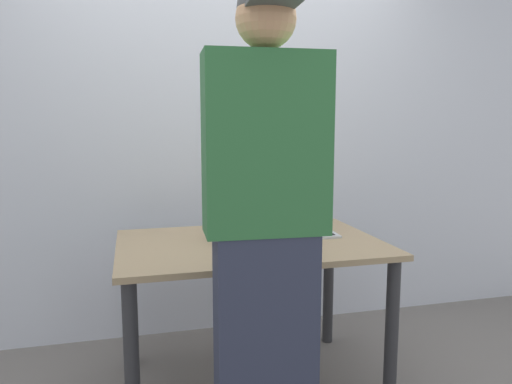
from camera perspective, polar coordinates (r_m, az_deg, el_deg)
The scene contains 7 objects.
desk at distance 2.46m, azimuth -0.69°, elevation -8.52°, with size 1.30×0.87×0.77m.
laptop at distance 2.61m, azimuth 5.42°, elevation -3.81°, with size 0.34×0.26×0.22m.
beer_bottle_dark at distance 2.42m, azimuth -1.77°, elevation -2.84°, with size 0.06×0.06×0.32m.
beer_bottle_brown at distance 2.40m, azimuth -3.94°, elevation -3.34°, with size 0.07×0.07×0.29m.
beer_bottle_green at distance 2.49m, azimuth -3.90°, elevation -3.13°, with size 0.07×0.07×0.26m.
person_figure at distance 1.74m, azimuth 1.11°, elevation -5.43°, with size 0.45×0.30×1.85m.
back_wall at distance 3.14m, azimuth -4.26°, elevation 7.02°, with size 6.00×0.10×2.60m, color silver.
Camera 1 is at (-0.57, -2.29, 1.36)m, focal length 33.78 mm.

